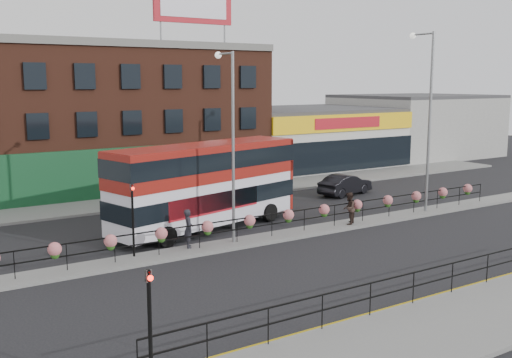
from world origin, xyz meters
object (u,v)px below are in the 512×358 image
pedestrian_b (349,208)px  lamp_column_east (427,106)px  pedestrian_a (188,228)px  lamp_column_west (231,130)px  double_decker_bus (206,177)px  car (345,185)px

pedestrian_b → lamp_column_east: (6.05, 0.35, 5.27)m
pedestrian_a → lamp_column_west: lamp_column_west is taller
double_decker_bus → pedestrian_a: double_decker_bus is taller
car → lamp_column_east: (0.14, -6.70, 5.57)m
pedestrian_b → lamp_column_east: size_ratio=0.17×
double_decker_bus → pedestrian_a: 4.46m
pedestrian_a → pedestrian_b: 9.24m
double_decker_bus → pedestrian_a: bearing=-129.9°
double_decker_bus → pedestrian_a: size_ratio=6.39×
double_decker_bus → lamp_column_east: lamp_column_east is taller
car → lamp_column_west: lamp_column_west is taller
pedestrian_a → lamp_column_east: bearing=-69.7°
pedestrian_a → lamp_column_east: (15.28, -0.19, 5.24)m
car → lamp_column_east: 8.72m
lamp_column_west → pedestrian_b: bearing=-3.9°
pedestrian_b → lamp_column_east: bearing=147.3°
car → pedestrian_b: pedestrian_b is taller
double_decker_bus → lamp_column_west: lamp_column_west is taller
double_decker_bus → car: size_ratio=2.52×
pedestrian_b → car: bearing=-165.9°
double_decker_bus → lamp_column_west: size_ratio=1.28×
double_decker_bus → pedestrian_b: double_decker_bus is taller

